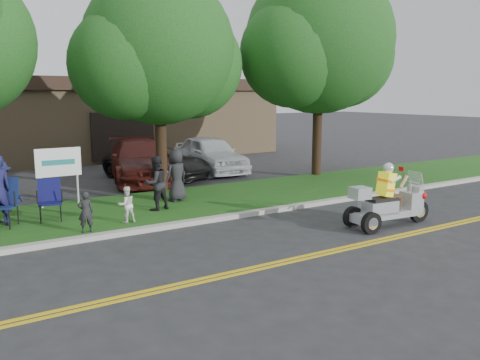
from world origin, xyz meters
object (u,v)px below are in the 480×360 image
lawn_chair_a (4,199)px  parked_car_mid (157,163)px  lawn_chair_b (50,197)px  parked_car_far_right (210,154)px  trike_scooter (388,205)px  spectator_adult_mid (156,183)px  parked_car_right (140,161)px

lawn_chair_a → parked_car_mid: (6.06, 4.78, -0.12)m
lawn_chair_a → lawn_chair_b: lawn_chair_a is taller
parked_car_mid → parked_car_far_right: parked_car_far_right is taller
trike_scooter → parked_car_mid: trike_scooter is taller
spectator_adult_mid → lawn_chair_a: bearing=-19.4°
spectator_adult_mid → trike_scooter: bearing=121.0°
lawn_chair_a → lawn_chair_b: bearing=32.7°
parked_car_mid → parked_car_far_right: 2.53m
parked_car_right → parked_car_far_right: bearing=20.6°
parked_car_right → lawn_chair_b: bearing=-118.2°
lawn_chair_b → spectator_adult_mid: (2.69, -0.44, 0.16)m
trike_scooter → spectator_adult_mid: size_ratio=1.65×
trike_scooter → lawn_chair_a: (-7.97, 4.80, 0.19)m
lawn_chair_b → spectator_adult_mid: 2.73m
trike_scooter → lawn_chair_b: bearing=151.0°
spectator_adult_mid → lawn_chair_b: bearing=-22.2°
parked_car_mid → spectator_adult_mid: bearing=-133.4°
lawn_chair_a → spectator_adult_mid: bearing=25.5°
spectator_adult_mid → parked_car_far_right: 7.36m
lawn_chair_b → parked_car_mid: (5.01, 4.77, -0.06)m
parked_car_right → parked_car_far_right: parked_car_right is taller
lawn_chair_a → parked_car_right: size_ratio=0.22×
spectator_adult_mid → parked_car_right: 5.43m
lawn_chair_a → parked_car_far_right: parked_car_far_right is taller
trike_scooter → parked_car_right: trike_scooter is taller
trike_scooter → parked_car_right: (-2.61, 9.56, 0.21)m
lawn_chair_b → spectator_adult_mid: size_ratio=0.70×
parked_car_far_right → spectator_adult_mid: bearing=-127.2°
trike_scooter → spectator_adult_mid: 6.09m
spectator_adult_mid → parked_car_mid: bearing=-127.1°
spectator_adult_mid → parked_car_mid: 5.70m
trike_scooter → spectator_adult_mid: trike_scooter is taller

